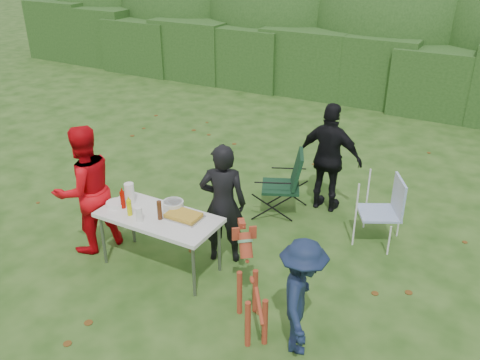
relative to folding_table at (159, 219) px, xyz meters
The scene contains 20 objects.
ground 0.75m from the folding_table, ahead, with size 80.00×80.00×0.00m, color #1E4211.
hedge_row 8.03m from the folding_table, 87.82° to the left, with size 22.00×1.40×1.70m, color #23471C.
shrub_backdrop 9.67m from the folding_table, 88.19° to the left, with size 20.00×2.60×3.20m, color #3D6628.
folding_table is the anchor object (origin of this frame).
person_cook 0.81m from the folding_table, 42.84° to the left, with size 0.58×0.38×1.59m, color black.
person_red_jacket 1.10m from the folding_table, behind, with size 0.83×0.65×1.71m, color red.
person_black_puffy 2.76m from the folding_table, 62.51° to the left, with size 0.97×0.40×1.66m, color black.
child 2.10m from the folding_table, 12.09° to the right, with size 0.81×0.47×1.26m, color #15213E.
dog 1.58m from the folding_table, 15.85° to the right, with size 1.00×0.40×0.95m, color #97361F, non-canonical shape.
camping_chair 2.10m from the folding_table, 69.85° to the left, with size 0.62×0.62×1.00m, color #12321D, non-canonical shape.
lawn_chair 2.91m from the folding_table, 41.03° to the left, with size 0.56×0.56×0.94m, color #3A64AF, non-canonical shape.
food_tray 0.32m from the folding_table, 20.19° to the left, with size 0.45×0.30×0.02m, color #B7B7BA.
focaccia_bread 0.33m from the folding_table, 20.19° to the left, with size 0.40×0.26×0.04m, color gold.
mustard_bottle 0.38m from the folding_table, 154.19° to the right, with size 0.06×0.06×0.20m, color #CDCF09.
ketchup_bottle 0.53m from the folding_table, behind, with size 0.06×0.06×0.22m, color #9E0900.
beer_bottle 0.19m from the folding_table, 38.13° to the right, with size 0.06×0.06×0.24m, color #47230F.
paper_towel_roll 0.56m from the folding_table, 168.51° to the left, with size 0.12×0.12×0.26m, color white.
cup_stack 0.28m from the folding_table, 118.35° to the right, with size 0.08×0.08×0.18m, color white.
pasta_bowl 0.26m from the folding_table, 76.10° to the left, with size 0.26×0.26×0.10m, color silver.
plate_stack 0.62m from the folding_table, behind, with size 0.24×0.24×0.05m, color white.
Camera 1 is at (3.13, -4.17, 3.82)m, focal length 38.00 mm.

